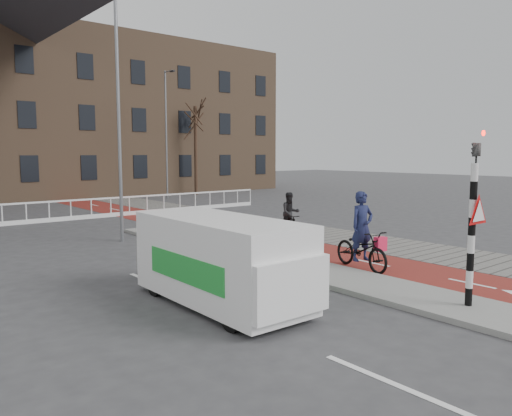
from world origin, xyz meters
TOP-DOWN VIEW (x-y plane):
  - ground at (0.00, 0.00)m, footprint 120.00×120.00m
  - bike_lane at (1.50, 10.00)m, footprint 2.50×60.00m
  - sidewalk at (4.30, 10.00)m, footprint 3.00×60.00m
  - curb_island at (-0.70, 4.00)m, footprint 1.80×16.00m
  - traffic_signal at (-0.60, -2.02)m, footprint 0.80×0.80m
  - bollard at (-0.55, 3.13)m, footprint 0.12×0.12m
  - cyclist_near at (0.64, 1.72)m, footprint 1.14×2.19m
  - cyclist_far at (2.45, 6.50)m, footprint 0.97×1.65m
  - van at (-4.23, 1.55)m, footprint 1.79×4.32m
  - railing at (-5.00, 17.00)m, footprint 28.00×0.10m
  - tree_right at (10.71, 25.80)m, footprint 0.26×0.26m
  - streetlight_near at (-2.57, 10.05)m, footprint 0.12×0.12m
  - streetlight_right at (6.97, 23.66)m, footprint 0.12×0.12m

SIDE VIEW (x-z plane):
  - ground at x=0.00m, z-range 0.00..0.00m
  - bike_lane at x=1.50m, z-range 0.00..0.01m
  - sidewalk at x=4.30m, z-range 0.00..0.01m
  - curb_island at x=-0.70m, z-range 0.00..0.12m
  - railing at x=-5.00m, z-range -0.19..0.80m
  - bollard at x=-0.55m, z-range 0.12..1.01m
  - cyclist_far at x=2.45m, z-range -0.14..1.60m
  - cyclist_near at x=0.64m, z-range -0.34..1.81m
  - van at x=-4.23m, z-range 0.05..1.90m
  - traffic_signal at x=-0.60m, z-range 0.15..3.83m
  - tree_right at x=10.71m, z-range 0.00..6.75m
  - streetlight_right at x=6.97m, z-range 0.00..8.73m
  - streetlight_near at x=-2.57m, z-range 0.00..8.89m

